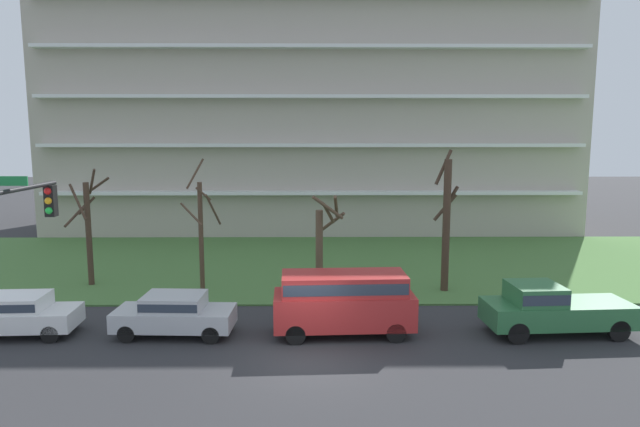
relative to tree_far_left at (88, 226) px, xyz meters
The scene contains 11 objects.
ground 14.75m from the tree_far_left, 40.63° to the right, with size 160.00×160.00×0.00m, color #2D2D30.
grass_lawn_strip 12.25m from the tree_far_left, 22.77° to the left, with size 80.00×16.00×0.08m, color #477238.
apartment_building 22.80m from the tree_far_left, 59.64° to the left, with size 39.77×13.16×20.15m.
tree_far_left is the anchor object (origin of this frame).
tree_left 5.82m from the tree_far_left, ahead, with size 1.81×1.59×6.34m.
tree_center 11.55m from the tree_far_left, ahead, with size 1.68×2.50×4.68m.
tree_right 17.41m from the tree_far_left, ahead, with size 1.19×0.80×6.78m.
sedan_silver_near_left 9.33m from the tree_far_left, 49.48° to the right, with size 4.47×1.99×1.57m.
pickup_green_center_left 21.30m from the tree_far_left, 19.03° to the right, with size 5.51×2.32×1.95m.
van_red_center_right 14.14m from the tree_far_left, 29.42° to the right, with size 5.29×2.23×2.36m.
sedan_white_near_right 7.22m from the tree_far_left, 90.02° to the right, with size 4.48×2.01×1.57m.
Camera 1 is at (0.21, -17.50, 7.50)m, focal length 31.08 mm.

